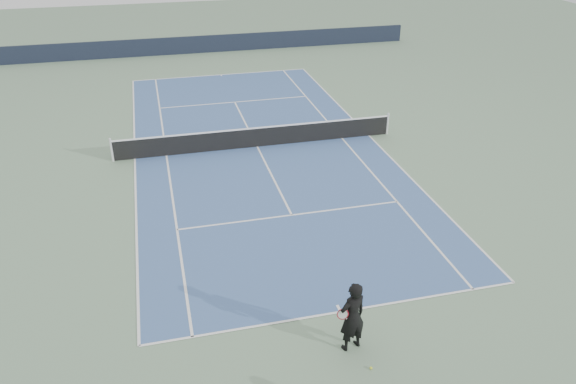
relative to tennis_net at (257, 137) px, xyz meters
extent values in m
plane|color=slate|center=(0.00, 0.00, -0.50)|extent=(80.00, 80.00, 0.00)
cube|color=#3D5C90|center=(0.00, 0.00, -0.50)|extent=(10.97, 23.77, 0.01)
cylinder|color=silver|center=(-6.40, 0.00, 0.03)|extent=(0.10, 0.10, 1.07)
cylinder|color=silver|center=(6.40, 0.00, 0.03)|extent=(0.10, 0.10, 1.07)
cube|color=black|center=(0.00, 0.00, -0.04)|extent=(12.80, 0.03, 0.90)
cube|color=white|center=(0.00, 0.00, 0.43)|extent=(12.80, 0.04, 0.06)
cube|color=black|center=(0.00, 17.88, 0.10)|extent=(30.00, 0.25, 1.20)
imported|color=black|center=(-0.19, -13.23, 0.50)|extent=(0.88, 0.73, 2.02)
torus|color=maroon|center=(-0.47, -13.28, 0.68)|extent=(0.34, 0.18, 0.36)
cylinder|color=white|center=(-0.47, -13.28, 0.68)|extent=(0.29, 0.14, 0.32)
cylinder|color=white|center=(-0.35, -13.25, 0.42)|extent=(0.08, 0.13, 0.27)
sphere|color=yellow|center=(0.04, -14.08, -0.47)|extent=(0.07, 0.07, 0.07)
camera|label=1|loc=(-4.40, -23.37, 9.85)|focal=35.00mm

